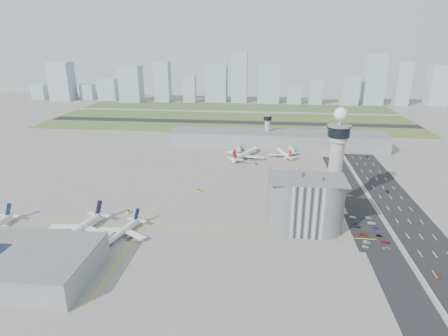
# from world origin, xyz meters

# --- Properties ---
(ground) EXTENTS (1000.00, 1000.00, 0.00)m
(ground) POSITION_xyz_m (0.00, 0.00, 0.00)
(ground) COLOR gray
(grass_strip_0) EXTENTS (480.00, 50.00, 0.08)m
(grass_strip_0) POSITION_xyz_m (-20.00, 225.00, 0.04)
(grass_strip_0) COLOR #435F2D
(grass_strip_0) RESTS_ON ground
(grass_strip_1) EXTENTS (480.00, 60.00, 0.08)m
(grass_strip_1) POSITION_xyz_m (-20.00, 300.00, 0.04)
(grass_strip_1) COLOR #475F2D
(grass_strip_1) RESTS_ON ground
(grass_strip_2) EXTENTS (480.00, 70.00, 0.08)m
(grass_strip_2) POSITION_xyz_m (-20.00, 380.00, 0.04)
(grass_strip_2) COLOR #4A642F
(grass_strip_2) RESTS_ON ground
(runway) EXTENTS (480.00, 22.00, 0.10)m
(runway) POSITION_xyz_m (-20.00, 262.00, 0.06)
(runway) COLOR black
(runway) RESTS_ON ground
(highway) EXTENTS (28.00, 500.00, 0.10)m
(highway) POSITION_xyz_m (115.00, 0.00, 0.05)
(highway) COLOR black
(highway) RESTS_ON ground
(barrier_left) EXTENTS (0.60, 500.00, 1.20)m
(barrier_left) POSITION_xyz_m (101.00, 0.00, 0.60)
(barrier_left) COLOR #9E9E99
(barrier_left) RESTS_ON ground
(barrier_right) EXTENTS (0.60, 500.00, 1.20)m
(barrier_right) POSITION_xyz_m (129.00, 0.00, 0.60)
(barrier_right) COLOR #9E9E99
(barrier_right) RESTS_ON ground
(landside_road) EXTENTS (18.00, 260.00, 0.08)m
(landside_road) POSITION_xyz_m (90.00, -10.00, 0.04)
(landside_road) COLOR black
(landside_road) RESTS_ON ground
(parking_lot) EXTENTS (20.00, 44.00, 0.10)m
(parking_lot) POSITION_xyz_m (88.00, -22.00, 0.05)
(parking_lot) COLOR black
(parking_lot) RESTS_ON ground
(taxiway_line_h_0) EXTENTS (260.00, 0.60, 0.01)m
(taxiway_line_h_0) POSITION_xyz_m (-40.00, -30.00, 0.01)
(taxiway_line_h_0) COLOR yellow
(taxiway_line_h_0) RESTS_ON ground
(taxiway_line_h_1) EXTENTS (260.00, 0.60, 0.01)m
(taxiway_line_h_1) POSITION_xyz_m (-40.00, 30.00, 0.01)
(taxiway_line_h_1) COLOR yellow
(taxiway_line_h_1) RESTS_ON ground
(taxiway_line_h_2) EXTENTS (260.00, 0.60, 0.01)m
(taxiway_line_h_2) POSITION_xyz_m (-40.00, 90.00, 0.01)
(taxiway_line_h_2) COLOR yellow
(taxiway_line_h_2) RESTS_ON ground
(taxiway_line_v) EXTENTS (0.60, 260.00, 0.01)m
(taxiway_line_v) POSITION_xyz_m (-40.00, 30.00, 0.01)
(taxiway_line_v) COLOR yellow
(taxiway_line_v) RESTS_ON ground
(control_tower) EXTENTS (14.00, 14.00, 64.50)m
(control_tower) POSITION_xyz_m (72.00, 8.00, 35.04)
(control_tower) COLOR #ADAAA5
(control_tower) RESTS_ON ground
(secondary_tower) EXTENTS (8.60, 8.60, 31.90)m
(secondary_tower) POSITION_xyz_m (30.00, 150.00, 18.80)
(secondary_tower) COLOR #ADAAA5
(secondary_tower) RESTS_ON ground
(admin_building) EXTENTS (42.00, 24.00, 33.50)m
(admin_building) POSITION_xyz_m (51.99, -22.00, 15.30)
(admin_building) COLOR #B2B2B7
(admin_building) RESTS_ON ground
(terminal_pier) EXTENTS (210.00, 32.00, 15.80)m
(terminal_pier) POSITION_xyz_m (40.00, 148.00, 7.90)
(terminal_pier) COLOR gray
(terminal_pier) RESTS_ON ground
(near_terminal) EXTENTS (84.00, 42.00, 13.00)m
(near_terminal) POSITION_xyz_m (-88.07, -82.02, 6.43)
(near_terminal) COLOR gray
(near_terminal) RESTS_ON ground
(airplane_near_b) EXTENTS (45.02, 50.28, 12.34)m
(airplane_near_b) POSITION_xyz_m (-70.98, -43.85, 6.17)
(airplane_near_b) COLOR white
(airplane_near_b) RESTS_ON ground
(airplane_near_c) EXTENTS (38.40, 42.25, 10.02)m
(airplane_near_c) POSITION_xyz_m (-47.29, -43.05, 5.01)
(airplane_near_c) COLOR white
(airplane_near_c) RESTS_ON ground
(airplane_far_a) EXTENTS (52.56, 55.83, 12.37)m
(airplane_far_a) POSITION_xyz_m (10.91, 109.29, 6.19)
(airplane_far_a) COLOR white
(airplane_far_a) RESTS_ON ground
(airplane_far_b) EXTENTS (39.99, 43.16, 9.83)m
(airplane_far_b) POSITION_xyz_m (45.47, 118.85, 4.92)
(airplane_far_b) COLOR white
(airplane_far_b) RESTS_ON ground
(jet_bridge_near_1) EXTENTS (5.39, 14.31, 5.70)m
(jet_bridge_near_1) POSITION_xyz_m (-83.00, -61.00, 2.85)
(jet_bridge_near_1) COLOR silver
(jet_bridge_near_1) RESTS_ON ground
(jet_bridge_near_2) EXTENTS (5.39, 14.31, 5.70)m
(jet_bridge_near_2) POSITION_xyz_m (-53.00, -61.00, 2.85)
(jet_bridge_near_2) COLOR silver
(jet_bridge_near_2) RESTS_ON ground
(jet_bridge_far_0) EXTENTS (5.39, 14.31, 5.70)m
(jet_bridge_far_0) POSITION_xyz_m (2.00, 132.00, 2.85)
(jet_bridge_far_0) COLOR silver
(jet_bridge_far_0) RESTS_ON ground
(jet_bridge_far_1) EXTENTS (5.39, 14.31, 5.70)m
(jet_bridge_far_1) POSITION_xyz_m (52.00, 132.00, 2.85)
(jet_bridge_far_1) COLOR silver
(jet_bridge_far_1) RESTS_ON ground
(tug_0) EXTENTS (2.90, 3.53, 1.77)m
(tug_0) POSITION_xyz_m (-111.43, -47.34, 0.88)
(tug_0) COLOR yellow
(tug_0) RESTS_ON ground
(tug_1) EXTENTS (3.48, 3.35, 1.67)m
(tug_1) POSITION_xyz_m (-54.04, -13.41, 0.84)
(tug_1) COLOR #D5AF00
(tug_1) RESTS_ON ground
(tug_2) EXTENTS (3.45, 2.75, 1.77)m
(tug_2) POSITION_xyz_m (-48.49, -36.52, 0.89)
(tug_2) COLOR #FCA113
(tug_2) RESTS_ON ground
(tug_3) EXTENTS (3.15, 2.32, 1.72)m
(tug_3) POSITION_xyz_m (-16.92, 25.40, 0.86)
(tug_3) COLOR gold
(tug_3) RESTS_ON ground
(tug_4) EXTENTS (3.67, 3.97, 1.90)m
(tug_4) POSITION_xyz_m (21.02, 88.57, 0.95)
(tug_4) COLOR orange
(tug_4) RESTS_ON ground
(tug_5) EXTENTS (3.74, 3.58, 1.80)m
(tug_5) POSITION_xyz_m (48.81, 104.25, 0.90)
(tug_5) COLOR #D59609
(tug_5) RESTS_ON ground
(car_lot_0) EXTENTS (3.59, 1.58, 1.20)m
(car_lot_0) POSITION_xyz_m (82.01, -39.26, 0.60)
(car_lot_0) COLOR silver
(car_lot_0) RESTS_ON ground
(car_lot_1) EXTENTS (3.92, 1.37, 1.29)m
(car_lot_1) POSITION_xyz_m (83.86, -34.57, 0.65)
(car_lot_1) COLOR gray
(car_lot_1) RESTS_ON ground
(car_lot_2) EXTENTS (4.61, 2.70, 1.20)m
(car_lot_2) POSITION_xyz_m (83.99, -25.82, 0.60)
(car_lot_2) COLOR #A52917
(car_lot_2) RESTS_ON ground
(car_lot_3) EXTENTS (4.09, 2.07, 1.14)m
(car_lot_3) POSITION_xyz_m (82.79, -17.00, 0.57)
(car_lot_3) COLOR black
(car_lot_3) RESTS_ON ground
(car_lot_4) EXTENTS (3.39, 1.73, 1.11)m
(car_lot_4) POSITION_xyz_m (83.33, -12.95, 0.55)
(car_lot_4) COLOR navy
(car_lot_4) RESTS_ON ground
(car_lot_5) EXTENTS (3.76, 1.45, 1.22)m
(car_lot_5) POSITION_xyz_m (82.49, -5.21, 0.61)
(car_lot_5) COLOR #ADABBF
(car_lot_5) RESTS_ON ground
(car_lot_6) EXTENTS (4.76, 2.52, 1.28)m
(car_lot_6) POSITION_xyz_m (92.65, -39.74, 0.64)
(car_lot_6) COLOR gray
(car_lot_6) RESTS_ON ground
(car_lot_7) EXTENTS (4.49, 2.00, 1.28)m
(car_lot_7) POSITION_xyz_m (93.91, -33.13, 0.64)
(car_lot_7) COLOR maroon
(car_lot_7) RESTS_ON ground
(car_lot_8) EXTENTS (3.36, 1.66, 1.10)m
(car_lot_8) POSITION_xyz_m (92.33, -26.30, 0.55)
(car_lot_8) COLOR black
(car_lot_8) RESTS_ON ground
(car_lot_9) EXTENTS (3.53, 1.60, 1.12)m
(car_lot_9) POSITION_xyz_m (92.62, -17.45, 0.56)
(car_lot_9) COLOR navy
(car_lot_9) RESTS_ON ground
(car_lot_10) EXTENTS (4.78, 2.49, 1.29)m
(car_lot_10) POSITION_xyz_m (92.04, -11.70, 0.64)
(car_lot_10) COLOR silver
(car_lot_10) RESTS_ON ground
(car_lot_11) EXTENTS (4.72, 2.34, 1.32)m
(car_lot_11) POSITION_xyz_m (91.96, -4.74, 0.66)
(car_lot_11) COLOR #939DA8
(car_lot_11) RESTS_ON ground
(car_hw_0) EXTENTS (1.79, 3.57, 1.17)m
(car_hw_0) POSITION_xyz_m (108.89, -61.48, 0.58)
(car_hw_0) COLOR #B43A0D
(car_hw_0) RESTS_ON ground
(car_hw_1) EXTENTS (1.40, 3.79, 1.24)m
(car_hw_1) POSITION_xyz_m (115.47, 39.53, 0.62)
(car_hw_1) COLOR black
(car_hw_1) RESTS_ON ground
(car_hw_2) EXTENTS (2.41, 4.43, 1.18)m
(car_hw_2) POSITION_xyz_m (121.49, 122.42, 0.59)
(car_hw_2) COLOR navy
(car_hw_2) RESTS_ON ground
(car_hw_4) EXTENTS (1.40, 3.29, 1.11)m
(car_hw_4) POSITION_xyz_m (108.89, 180.26, 0.55)
(car_hw_4) COLOR #969EAC
(car_hw_4) RESTS_ON ground
(skyline_bldg_0) EXTENTS (24.05, 19.24, 26.50)m
(skyline_bldg_0) POSITION_xyz_m (-377.77, 421.70, 13.25)
(skyline_bldg_0) COLOR #9EADC1
(skyline_bldg_0) RESTS_ON ground
(skyline_bldg_1) EXTENTS (37.63, 30.10, 65.60)m
(skyline_bldg_1) POSITION_xyz_m (-331.22, 417.61, 32.80)
(skyline_bldg_1) COLOR #9EADC1
(skyline_bldg_1) RESTS_ON ground
(skyline_bldg_2) EXTENTS (22.81, 18.25, 26.79)m
(skyline_bldg_2) POSITION_xyz_m (-291.25, 430.16, 13.39)
(skyline_bldg_2) COLOR #9EADC1
(skyline_bldg_2) RESTS_ON ground
(skyline_bldg_3) EXTENTS (32.30, 25.84, 36.93)m
(skyline_bldg_3) POSITION_xyz_m (-252.58, 431.35, 18.47)
(skyline_bldg_3) COLOR #9EADC1
(skyline_bldg_3) RESTS_ON ground
(skyline_bldg_4) EXTENTS (35.81, 28.65, 60.36)m
(skyline_bldg_4) POSITION_xyz_m (-204.47, 415.19, 30.18)
(skyline_bldg_4) COLOR #9EADC1
(skyline_bldg_4) RESTS_ON ground
(skyline_bldg_5) EXTENTS (25.49, 20.39, 66.89)m
(skyline_bldg_5) POSITION_xyz_m (-150.11, 419.66, 33.44)
(skyline_bldg_5) COLOR #9EADC1
(skyline_bldg_5) RESTS_ON ground
(skyline_bldg_6) EXTENTS (20.04, 16.03, 45.20)m
(skyline_bldg_6) POSITION_xyz_m (-102.68, 417.90, 22.60)
(skyline_bldg_6) COLOR #9EADC1
(skyline_bldg_6) RESTS_ON ground
(skyline_bldg_7) EXTENTS (35.76, 28.61, 61.22)m
(skyline_bldg_7) POSITION_xyz_m (-59.44, 436.89, 30.61)
(skyline_bldg_7) COLOR #9EADC1
(skyline_bldg_7) RESTS_ON ground
(skyline_bldg_8) EXTENTS (26.33, 21.06, 83.39)m
(skyline_bldg_8) POSITION_xyz_m (-19.42, 431.56, 41.69)
(skyline_bldg_8) COLOR #9EADC1
(skyline_bldg_8) RESTS_ON ground
(skyline_bldg_9) EXTENTS (36.96, 29.57, 62.11)m
(skyline_bldg_9) POSITION_xyz_m (30.27, 432.32, 31.06)
(skyline_bldg_9) COLOR #9EADC1
(skyline_bldg_9) RESTS_ON ground
(skyline_bldg_10) EXTENTS (23.01, 18.41, 27.75)m
(skyline_bldg_10) POSITION_xyz_m (73.27, 423.68, 13.87)
(skyline_bldg_10) COLOR #9EADC1
(skyline_bldg_10) RESTS_ON ground
(skyline_bldg_11) EXTENTS (20.22, 16.18, 38.97)m
(skyline_bldg_11) POSITION_xyz_m (108.28, 423.34, 19.48)
(skyline_bldg_11) COLOR #9EADC1
(skyline_bldg_11) RESTS_ON ground
(skyline_bldg_12) EXTENTS (26.14, 20.92, 46.89)m
(skyline_bldg_12) POSITION_xyz_m (162.17, 421.29, 23.44)
(skyline_bldg_12) COLOR #9EADC1
(skyline_bldg_12) RESTS_ON ground
(skyline_bldg_13) EXTENTS (32.26, 25.81, 81.20)m
(skyline_bldg_13) POSITION_xyz_m (201.27, 433.27, 40.60)
(skyline_bldg_13) COLOR #9EADC1
(skyline_bldg_13) RESTS_ON ground
(skyline_bldg_14) EXTENTS (21.59, 17.28, 68.75)m
(skyline_bldg_14) POSITION_xyz_m (244.74, 426.38, 34.37)
(skyline_bldg_14) COLOR #9EADC1
(skyline_bldg_14) RESTS_ON ground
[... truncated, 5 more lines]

